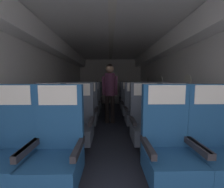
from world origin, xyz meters
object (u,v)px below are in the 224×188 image
object	(u,v)px
seat_d_left_window	(75,105)
seat_e_left_aisle	(95,100)
seat_c_left_window	(65,112)
seat_b_right_window	(146,124)
seat_d_left_aisle	(91,105)
seat_b_right_aisle	(175,123)
flight_attendant	(110,87)
seat_a_right_window	(168,150)
seat_c_right_window	(136,111)
seat_e_right_aisle	(140,100)
seat_c_right_aisle	(157,111)
seat_a_right_aisle	(216,150)
seat_d_right_window	(130,105)
seat_b_left_aisle	(78,124)
seat_c_left_aisle	(87,112)
seat_e_left_window	(81,101)
seat_a_left_aisle	(56,152)
seat_d_right_aisle	(147,105)
seat_a_left_window	(9,152)
seat_e_right_window	(127,100)
seat_b_left_window	(48,124)

from	to	relation	value
seat_d_left_window	seat_e_left_aisle	xyz separation A→B (m)	(0.49, 0.88, 0.00)
seat_c_left_window	seat_b_right_window	bearing A→B (deg)	-29.48
seat_d_left_aisle	seat_e_left_aisle	distance (m)	0.90
seat_b_right_aisle	flight_attendant	bearing A→B (deg)	124.17
seat_a_right_window	seat_c_right_window	bearing A→B (deg)	89.78
seat_c_left_window	seat_e_right_aisle	world-z (taller)	same
seat_c_left_window	seat_c_right_aisle	world-z (taller)	same
seat_c_right_window	seat_e_left_aisle	xyz separation A→B (m)	(-1.13, 1.76, 0.00)
seat_a_right_aisle	seat_b_right_aisle	world-z (taller)	same
seat_c_right_aisle	seat_e_left_aisle	world-z (taller)	same
seat_d_left_window	seat_d_right_window	xyz separation A→B (m)	(1.61, -0.02, 0.00)
seat_b_left_aisle	seat_d_left_window	world-z (taller)	same
seat_c_right_window	seat_d_right_window	bearing A→B (deg)	90.16
seat_c_right_aisle	seat_c_right_window	distance (m)	0.49
seat_c_left_aisle	seat_d_left_aisle	world-z (taller)	same
seat_d_right_window	seat_e_left_window	bearing A→B (deg)	150.75
seat_a_right_window	seat_d_left_aisle	size ratio (longest dim) A/B	1.00
seat_c_right_aisle	seat_e_right_aisle	xyz separation A→B (m)	(-0.01, 1.78, 0.00)
seat_b_right_aisle	seat_d_left_aisle	world-z (taller)	same
seat_b_right_window	seat_d_left_window	bearing A→B (deg)	131.88
seat_a_left_aisle	seat_d_left_aisle	size ratio (longest dim) A/B	1.00
seat_a_left_aisle	flight_attendant	size ratio (longest dim) A/B	0.70
seat_c_left_aisle	seat_d_right_window	size ratio (longest dim) A/B	1.00
seat_d_right_aisle	seat_e_left_window	world-z (taller)	same
seat_a_right_aisle	seat_c_left_aisle	size ratio (longest dim) A/B	1.00
seat_b_left_aisle	flight_attendant	bearing A→B (deg)	72.09
seat_b_right_aisle	seat_d_left_aisle	bearing A→B (deg)	132.79
seat_a_left_window	seat_c_left_aisle	bearing A→B (deg)	75.11
seat_a_right_aisle	seat_d_left_aisle	bearing A→B (deg)	121.50
seat_b_right_aisle	seat_e_right_window	xyz separation A→B (m)	(-0.48, 2.63, 0.00)
seat_a_right_window	seat_e_right_aisle	bearing A→B (deg)	82.14
seat_b_left_aisle	seat_d_left_window	size ratio (longest dim) A/B	1.00
seat_d_left_window	flight_attendant	distance (m)	1.16
seat_b_left_window	seat_e_right_window	world-z (taller)	same
seat_c_right_window	seat_e_right_window	world-z (taller)	same
seat_d_left_aisle	seat_e_right_aisle	size ratio (longest dim) A/B	1.00
seat_e_left_aisle	seat_c_right_window	bearing A→B (deg)	-57.36
seat_c_right_aisle	seat_c_left_window	bearing A→B (deg)	179.75
seat_a_left_window	seat_c_right_aisle	xyz separation A→B (m)	(2.09, 1.76, 0.00)
seat_b_right_aisle	seat_d_right_aisle	bearing A→B (deg)	89.83
seat_d_left_window	seat_d_right_aisle	xyz separation A→B (m)	(2.10, -0.02, 0.00)
seat_c_right_window	seat_e_right_aisle	world-z (taller)	same
seat_d_right_aisle	seat_d_right_window	size ratio (longest dim) A/B	1.00
seat_a_left_window	seat_c_right_aisle	world-z (taller)	same
seat_a_right_window	seat_a_right_aisle	bearing A→B (deg)	0.03
seat_a_right_window	seat_e_left_aisle	size ratio (longest dim) A/B	1.00
seat_c_right_aisle	seat_d_left_window	xyz separation A→B (m)	(-2.10, 0.90, 0.00)
seat_a_left_window	seat_e_right_window	bearing A→B (deg)	65.50
seat_b_right_window	seat_e_right_aisle	size ratio (longest dim) A/B	1.00
seat_d_left_aisle	seat_e_right_aisle	bearing A→B (deg)	29.40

